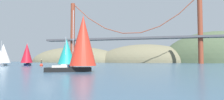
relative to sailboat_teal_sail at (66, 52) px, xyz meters
name	(u,v)px	position (x,y,z in m)	size (l,w,h in m)	color
ground_plane	(46,75)	(12.05, -30.65, -4.62)	(360.00, 360.00, 0.00)	#385670
headland_left	(76,62)	(-42.95, 104.35, -4.62)	(83.09, 44.00, 27.10)	#6B664C
headland_center	(144,63)	(17.05, 104.35, -4.62)	(78.63, 44.00, 29.58)	#6B664C
headland_right	(219,63)	(72.05, 104.35, -4.62)	(83.94, 44.00, 47.61)	#425138
suspension_bridge	(132,35)	(12.05, 64.35, 13.06)	(115.79, 6.00, 40.51)	brown
sailboat_teal_sail	(66,52)	(0.00, 0.00, 0.00)	(6.78, 9.55, 9.25)	navy
sailboat_crimson_sail	(27,54)	(-19.28, 6.66, -0.15)	(5.67, 7.54, 8.58)	#191E4C
sailboat_white_mainsail	(3,54)	(-28.34, 5.11, -0.27)	(6.66, 9.02, 9.22)	white
sailboat_scarlet_sail	(82,42)	(14.09, -21.79, 0.91)	(10.07, 7.38, 11.56)	black
channel_buoy	(41,65)	(-12.40, 5.42, -4.25)	(1.10, 1.10, 2.64)	red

